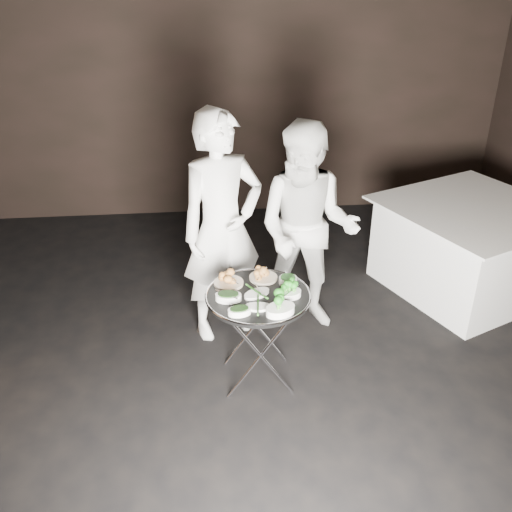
{
  "coord_description": "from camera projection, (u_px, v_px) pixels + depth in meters",
  "views": [
    {
      "loc": [
        -0.45,
        -2.95,
        2.8
      ],
      "look_at": [
        -0.11,
        0.5,
        0.95
      ],
      "focal_mm": 40.0,
      "sensor_mm": 36.0,
      "label": 1
    }
  ],
  "objects": [
    {
      "name": "wall_back",
      "position": [
        240.0,
        84.0,
        6.34
      ],
      "size": [
        6.0,
        0.05,
        3.0
      ],
      "primitive_type": "cube",
      "color": "black",
      "rests_on": "floor"
    },
    {
      "name": "waiter_right",
      "position": [
        307.0,
        229.0,
        4.51
      ],
      "size": [
        1.01,
        0.9,
        1.73
      ],
      "primitive_type": "imported",
      "rotation": [
        0.0,
        0.0,
        -0.35
      ],
      "color": "white",
      "rests_on": "floor"
    },
    {
      "name": "potato_plate_a",
      "position": [
        229.0,
        280.0,
        4.01
      ],
      "size": [
        0.21,
        0.21,
        0.08
      ],
      "rotation": [
        0.0,
        0.0,
        0.09
      ],
      "color": "beige",
      "rests_on": "serving_tray"
    },
    {
      "name": "broccoli_bowl_b",
      "position": [
        280.0,
        308.0,
        3.68
      ],
      "size": [
        0.24,
        0.21,
        0.08
      ],
      "rotation": [
        0.0,
        0.0,
        0.42
      ],
      "color": "white",
      "rests_on": "serving_tray"
    },
    {
      "name": "waiter_left",
      "position": [
        222.0,
        229.0,
        4.37
      ],
      "size": [
        0.8,
        0.68,
        1.85
      ],
      "primitive_type": "imported",
      "rotation": [
        0.0,
        0.0,
        0.41
      ],
      "color": "white",
      "rests_on": "floor"
    },
    {
      "name": "serving_tray",
      "position": [
        258.0,
        296.0,
        3.91
      ],
      "size": [
        0.73,
        0.73,
        0.04
      ],
      "color": "black",
      "rests_on": "tray_stand"
    },
    {
      "name": "asparagus_plate_b",
      "position": [
        258.0,
        306.0,
        3.75
      ],
      "size": [
        0.19,
        0.12,
        0.04
      ],
      "rotation": [
        0.0,
        0.0,
        -0.1
      ],
      "color": "white",
      "rests_on": "serving_tray"
    },
    {
      "name": "floor",
      "position": [
        279.0,
        412.0,
        3.96
      ],
      "size": [
        6.0,
        7.0,
        0.05
      ],
      "primitive_type": "cube",
      "color": "black",
      "rests_on": "ground"
    },
    {
      "name": "serving_utensils",
      "position": [
        260.0,
        283.0,
        3.94
      ],
      "size": [
        0.58,
        0.42,
        0.01
      ],
      "color": "silver",
      "rests_on": "serving_tray"
    },
    {
      "name": "spinach_bowl_a",
      "position": [
        228.0,
        296.0,
        3.83
      ],
      "size": [
        0.19,
        0.14,
        0.07
      ],
      "rotation": [
        0.0,
        0.0,
        -0.14
      ],
      "color": "white",
      "rests_on": "serving_tray"
    },
    {
      "name": "potato_plate_b",
      "position": [
        263.0,
        275.0,
        4.08
      ],
      "size": [
        0.2,
        0.2,
        0.07
      ],
      "rotation": [
        0.0,
        0.0,
        0.06
      ],
      "color": "beige",
      "rests_on": "serving_tray"
    },
    {
      "name": "broccoli_bowl_a",
      "position": [
        289.0,
        293.0,
        3.87
      ],
      "size": [
        0.19,
        0.16,
        0.07
      ],
      "rotation": [
        0.0,
        0.0,
        0.27
      ],
      "color": "white",
      "rests_on": "serving_tray"
    },
    {
      "name": "greens_bowl",
      "position": [
        288.0,
        279.0,
        4.02
      ],
      "size": [
        0.13,
        0.13,
        0.08
      ],
      "rotation": [
        0.0,
        0.0,
        -0.03
      ],
      "color": "white",
      "rests_on": "serving_tray"
    },
    {
      "name": "tray_stand",
      "position": [
        258.0,
        334.0,
        4.06
      ],
      "size": [
        0.48,
        0.41,
        0.71
      ],
      "rotation": [
        0.0,
        0.0,
        -0.04
      ],
      "color": "silver",
      "rests_on": "floor"
    },
    {
      "name": "spinach_bowl_b",
      "position": [
        239.0,
        310.0,
        3.68
      ],
      "size": [
        0.16,
        0.12,
        0.06
      ],
      "rotation": [
        0.0,
        0.0,
        0.15
      ],
      "color": "white",
      "rests_on": "serving_tray"
    },
    {
      "name": "dining_table",
      "position": [
        469.0,
        248.0,
        5.22
      ],
      "size": [
        1.42,
        1.42,
        0.81
      ],
      "rotation": [
        0.0,
        0.0,
        0.41
      ],
      "color": "white",
      "rests_on": "floor"
    },
    {
      "name": "asparagus_plate_a",
      "position": [
        257.0,
        293.0,
        3.89
      ],
      "size": [
        0.23,
        0.2,
        0.04
      ],
      "rotation": [
        0.0,
        0.0,
        0.57
      ],
      "color": "white",
      "rests_on": "serving_tray"
    }
  ]
}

